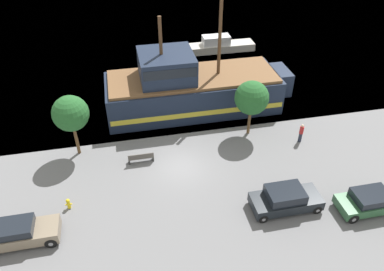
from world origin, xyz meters
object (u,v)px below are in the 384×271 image
at_px(moored_boat_dockside, 219,45).
at_px(parked_car_curb_rear, 285,199).
at_px(fire_hydrant, 68,203).
at_px(bench_promenade_east, 141,158).
at_px(pirate_ship, 191,88).
at_px(parked_car_curb_mid, 14,234).
at_px(parked_car_curb_front, 371,201).
at_px(pedestrian_walking_near, 301,133).

xyz_separation_m(moored_boat_dockside, parked_car_curb_rear, (-2.38, -24.76, 0.08)).
distance_m(fire_hydrant, bench_promenade_east, 6.18).
height_order(pirate_ship, bench_promenade_east, pirate_ship).
bearing_deg(fire_hydrant, parked_car_curb_mid, -143.02).
bearing_deg(parked_car_curb_mid, fire_hydrant, 36.98).
height_order(parked_car_curb_mid, bench_promenade_east, parked_car_curb_mid).
distance_m(parked_car_curb_rear, bench_promenade_east, 10.76).
bearing_deg(moored_boat_dockside, parked_car_curb_rear, -95.49).
bearing_deg(moored_boat_dockside, parked_car_curb_front, -83.57).
xyz_separation_m(pirate_ship, parked_car_curb_mid, (-13.08, -12.43, -1.27)).
bearing_deg(fire_hydrant, parked_car_curb_front, -12.09).
distance_m(fire_hydrant, pedestrian_walking_near, 18.07).
height_order(moored_boat_dockside, parked_car_curb_front, moored_boat_dockside).
bearing_deg(parked_car_curb_front, fire_hydrant, 167.91).
bearing_deg(parked_car_curb_mid, pedestrian_walking_near, 15.55).
height_order(pirate_ship, parked_car_curb_rear, pirate_ship).
bearing_deg(parked_car_curb_rear, moored_boat_dockside, 84.51).
relative_size(moored_boat_dockside, parked_car_curb_mid, 1.57).
distance_m(pirate_ship, bench_promenade_east, 8.60).
distance_m(parked_car_curb_front, bench_promenade_east, 15.90).
distance_m(parked_car_curb_front, parked_car_curb_rear, 5.45).
bearing_deg(fire_hydrant, parked_car_curb_rear, -11.74).
distance_m(pirate_ship, pedestrian_walking_near, 10.14).
distance_m(pirate_ship, parked_car_curb_front, 16.85).
bearing_deg(parked_car_curb_rear, pedestrian_walking_near, 57.65).
relative_size(bench_promenade_east, pedestrian_walking_near, 1.17).
height_order(moored_boat_dockside, parked_car_curb_mid, moored_boat_dockside).
relative_size(pirate_ship, parked_car_curb_rear, 3.65).
xyz_separation_m(moored_boat_dockside, pedestrian_walking_near, (1.67, -18.36, 0.14)).
bearing_deg(moored_boat_dockside, parked_car_curb_mid, -128.13).
xyz_separation_m(parked_car_curb_mid, bench_promenade_east, (7.90, 5.75, -0.31)).
bearing_deg(pirate_ship, parked_car_curb_rear, -75.25).
bearing_deg(bench_promenade_east, parked_car_curb_mid, -143.96).
distance_m(pirate_ship, parked_car_curb_mid, 18.09).
distance_m(pirate_ship, parked_car_curb_rear, 13.61).
relative_size(parked_car_curb_front, fire_hydrant, 5.72).
bearing_deg(moored_boat_dockside, bench_promenade_east, -120.97).
height_order(moored_boat_dockside, bench_promenade_east, moored_boat_dockside).
bearing_deg(pirate_ship, parked_car_curb_mid, -136.45).
bearing_deg(parked_car_curb_rear, fire_hydrant, 168.26).
bearing_deg(parked_car_curb_front, parked_car_curb_mid, 175.04).
height_order(parked_car_curb_mid, fire_hydrant, parked_car_curb_mid).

